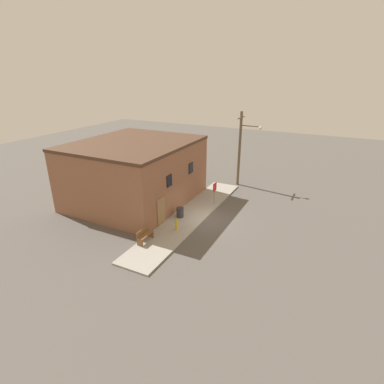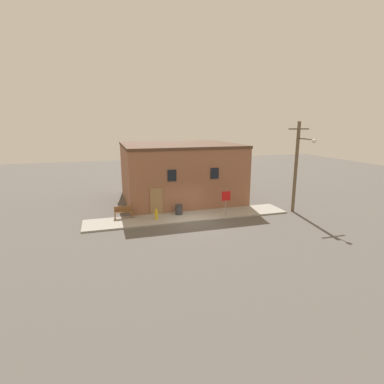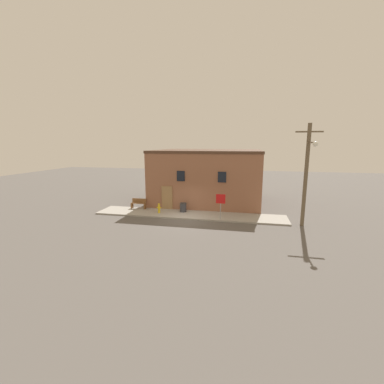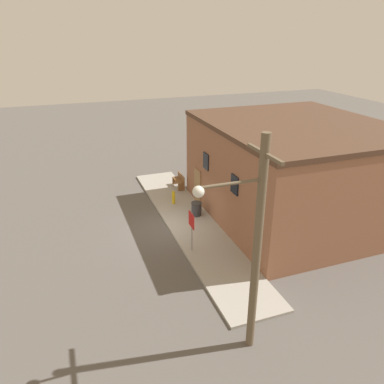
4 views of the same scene
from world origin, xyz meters
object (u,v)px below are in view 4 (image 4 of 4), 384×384
(fire_hydrant, at_px, (174,197))
(utility_pole, at_px, (253,244))
(trash_bin, at_px, (196,209))
(stop_sign, at_px, (192,225))
(bench, at_px, (179,181))

(fire_hydrant, xyz_separation_m, utility_pole, (11.26, -0.95, 3.40))
(utility_pole, bearing_deg, trash_bin, 169.68)
(stop_sign, relative_size, utility_pole, 0.27)
(fire_hydrant, bearing_deg, trash_bin, 21.33)
(stop_sign, distance_m, bench, 7.89)
(stop_sign, xyz_separation_m, utility_pole, (5.98, -0.21, 2.44))
(trash_bin, height_order, utility_pole, utility_pole)
(stop_sign, distance_m, trash_bin, 3.81)
(bench, xyz_separation_m, utility_pole, (13.59, -2.06, 3.38))
(trash_bin, bearing_deg, stop_sign, -23.99)
(bench, height_order, utility_pole, utility_pole)
(trash_bin, distance_m, utility_pole, 10.09)
(trash_bin, relative_size, utility_pole, 0.11)
(stop_sign, relative_size, bench, 1.48)
(bench, bearing_deg, stop_sign, -13.71)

